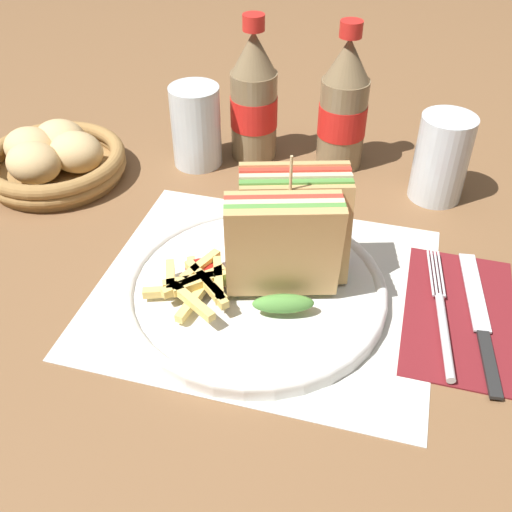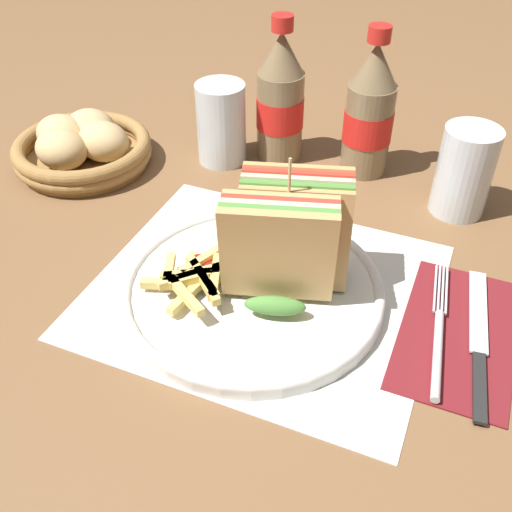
{
  "view_description": "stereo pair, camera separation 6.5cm",
  "coord_description": "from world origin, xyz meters",
  "px_view_note": "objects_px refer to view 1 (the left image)",
  "views": [
    {
      "loc": [
        0.13,
        -0.49,
        0.45
      ],
      "look_at": [
        -0.0,
        -0.01,
        0.04
      ],
      "focal_mm": 42.0,
      "sensor_mm": 36.0,
      "label": 1
    },
    {
      "loc": [
        0.19,
        -0.47,
        0.45
      ],
      "look_at": [
        -0.0,
        -0.01,
        0.04
      ],
      "focal_mm": 42.0,
      "sensor_mm": 36.0,
      "label": 2
    }
  ],
  "objects_px": {
    "club_sandwich": "(288,236)",
    "bread_basket": "(53,159)",
    "glass_far": "(196,126)",
    "coke_bottle_near": "(254,99)",
    "coke_bottle_far": "(343,107)",
    "fork": "(443,321)",
    "glass_near": "(441,158)",
    "plate_main": "(251,288)",
    "knife": "(480,319)"
  },
  "relations": [
    {
      "from": "plate_main",
      "to": "fork",
      "type": "height_order",
      "value": "plate_main"
    },
    {
      "from": "glass_near",
      "to": "glass_far",
      "type": "height_order",
      "value": "same"
    },
    {
      "from": "fork",
      "to": "glass_near",
      "type": "height_order",
      "value": "glass_near"
    },
    {
      "from": "club_sandwich",
      "to": "fork",
      "type": "distance_m",
      "value": 0.18
    },
    {
      "from": "fork",
      "to": "knife",
      "type": "height_order",
      "value": "fork"
    },
    {
      "from": "plate_main",
      "to": "knife",
      "type": "bearing_deg",
      "value": 5.07
    },
    {
      "from": "club_sandwich",
      "to": "coke_bottle_near",
      "type": "bearing_deg",
      "value": 112.21
    },
    {
      "from": "coke_bottle_far",
      "to": "bread_basket",
      "type": "bearing_deg",
      "value": -159.62
    },
    {
      "from": "club_sandwich",
      "to": "bread_basket",
      "type": "relative_size",
      "value": 0.77
    },
    {
      "from": "club_sandwich",
      "to": "glass_far",
      "type": "xyz_separation_m",
      "value": [
        -0.19,
        0.24,
        -0.02
      ]
    },
    {
      "from": "glass_near",
      "to": "coke_bottle_far",
      "type": "bearing_deg",
      "value": 159.59
    },
    {
      "from": "glass_far",
      "to": "bread_basket",
      "type": "bearing_deg",
      "value": -153.73
    },
    {
      "from": "glass_near",
      "to": "bread_basket",
      "type": "relative_size",
      "value": 0.59
    },
    {
      "from": "plate_main",
      "to": "coke_bottle_far",
      "type": "xyz_separation_m",
      "value": [
        0.05,
        0.31,
        0.08
      ]
    },
    {
      "from": "coke_bottle_far",
      "to": "glass_near",
      "type": "relative_size",
      "value": 1.77
    },
    {
      "from": "plate_main",
      "to": "glass_near",
      "type": "xyz_separation_m",
      "value": [
        0.18,
        0.25,
        0.05
      ]
    },
    {
      "from": "plate_main",
      "to": "coke_bottle_near",
      "type": "height_order",
      "value": "coke_bottle_near"
    },
    {
      "from": "fork",
      "to": "glass_far",
      "type": "bearing_deg",
      "value": 137.62
    },
    {
      "from": "bread_basket",
      "to": "fork",
      "type": "bearing_deg",
      "value": -16.68
    },
    {
      "from": "coke_bottle_far",
      "to": "glass_far",
      "type": "xyz_separation_m",
      "value": [
        -0.2,
        -0.05,
        -0.03
      ]
    },
    {
      "from": "club_sandwich",
      "to": "coke_bottle_far",
      "type": "relative_size",
      "value": 0.74
    },
    {
      "from": "knife",
      "to": "glass_far",
      "type": "xyz_separation_m",
      "value": [
        -0.39,
        0.23,
        0.05
      ]
    },
    {
      "from": "glass_far",
      "to": "bread_basket",
      "type": "height_order",
      "value": "glass_far"
    },
    {
      "from": "plate_main",
      "to": "knife",
      "type": "height_order",
      "value": "plate_main"
    },
    {
      "from": "club_sandwich",
      "to": "coke_bottle_far",
      "type": "height_order",
      "value": "coke_bottle_far"
    },
    {
      "from": "plate_main",
      "to": "club_sandwich",
      "type": "bearing_deg",
      "value": 27.62
    },
    {
      "from": "coke_bottle_near",
      "to": "coke_bottle_far",
      "type": "height_order",
      "value": "same"
    },
    {
      "from": "coke_bottle_far",
      "to": "glass_near",
      "type": "bearing_deg",
      "value": -20.41
    },
    {
      "from": "fork",
      "to": "knife",
      "type": "relative_size",
      "value": 0.93
    },
    {
      "from": "plate_main",
      "to": "knife",
      "type": "relative_size",
      "value": 1.37
    },
    {
      "from": "club_sandwich",
      "to": "coke_bottle_far",
      "type": "bearing_deg",
      "value": 87.76
    },
    {
      "from": "knife",
      "to": "glass_near",
      "type": "xyz_separation_m",
      "value": [
        -0.06,
        0.23,
        0.05
      ]
    },
    {
      "from": "plate_main",
      "to": "bread_basket",
      "type": "xyz_separation_m",
      "value": [
        -0.33,
        0.17,
        0.02
      ]
    },
    {
      "from": "plate_main",
      "to": "glass_near",
      "type": "bearing_deg",
      "value": 54.05
    },
    {
      "from": "plate_main",
      "to": "fork",
      "type": "distance_m",
      "value": 0.2
    },
    {
      "from": "club_sandwich",
      "to": "coke_bottle_near",
      "type": "relative_size",
      "value": 0.74
    },
    {
      "from": "plate_main",
      "to": "coke_bottle_far",
      "type": "distance_m",
      "value": 0.32
    },
    {
      "from": "glass_near",
      "to": "club_sandwich",
      "type": "bearing_deg",
      "value": -122.34
    },
    {
      "from": "coke_bottle_near",
      "to": "glass_far",
      "type": "height_order",
      "value": "coke_bottle_near"
    },
    {
      "from": "club_sandwich",
      "to": "bread_basket",
      "type": "xyz_separation_m",
      "value": [
        -0.37,
        0.15,
        -0.05
      ]
    },
    {
      "from": "bread_basket",
      "to": "glass_far",
      "type": "bearing_deg",
      "value": 26.27
    },
    {
      "from": "fork",
      "to": "coke_bottle_near",
      "type": "distance_m",
      "value": 0.41
    },
    {
      "from": "coke_bottle_near",
      "to": "coke_bottle_far",
      "type": "xyz_separation_m",
      "value": [
        0.13,
        0.01,
        0.0
      ]
    },
    {
      "from": "coke_bottle_near",
      "to": "glass_near",
      "type": "xyz_separation_m",
      "value": [
        0.26,
        -0.04,
        -0.03
      ]
    },
    {
      "from": "coke_bottle_near",
      "to": "bread_basket",
      "type": "height_order",
      "value": "coke_bottle_near"
    },
    {
      "from": "club_sandwich",
      "to": "glass_near",
      "type": "height_order",
      "value": "club_sandwich"
    },
    {
      "from": "coke_bottle_far",
      "to": "glass_near",
      "type": "height_order",
      "value": "coke_bottle_far"
    },
    {
      "from": "knife",
      "to": "glass_near",
      "type": "bearing_deg",
      "value": 96.25
    },
    {
      "from": "coke_bottle_far",
      "to": "glass_far",
      "type": "relative_size",
      "value": 1.77
    },
    {
      "from": "fork",
      "to": "glass_far",
      "type": "xyz_separation_m",
      "value": [
        -0.36,
        0.25,
        0.05
      ]
    }
  ]
}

